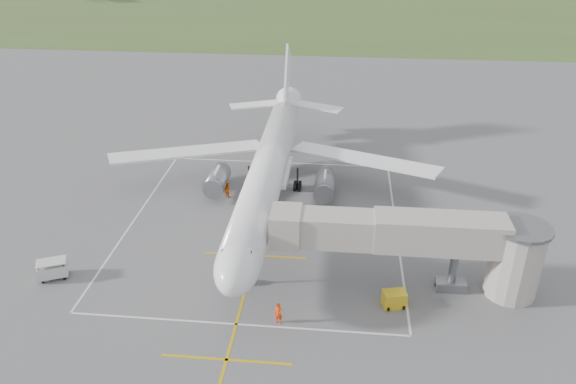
# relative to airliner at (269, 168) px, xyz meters

# --- Properties ---
(ground) EXTENTS (700.00, 700.00, 0.00)m
(ground) POSITION_rel_airliner_xyz_m (0.00, -0.75, -4.39)
(ground) COLOR #575759
(ground) RESTS_ON ground
(grass_strip) EXTENTS (700.00, 120.00, 0.02)m
(grass_strip) POSITION_rel_airliner_xyz_m (0.00, 129.25, -4.38)
(grass_strip) COLOR #405324
(grass_strip) RESTS_ON ground
(apron_markings) EXTENTS (28.20, 60.00, 0.01)m
(apron_markings) POSITION_rel_airliner_xyz_m (0.00, -6.57, -4.38)
(apron_markings) COLOR #BF9C0B
(apron_markings) RESTS_ON ground
(airliner) EXTENTS (38.93, 46.75, 13.52)m
(airliner) POSITION_rel_airliner_xyz_m (0.00, 0.00, 0.00)
(airliner) COLOR white
(airliner) RESTS_ON ground
(jet_bridge) EXTENTS (23.40, 5.00, 7.20)m
(jet_bridge) POSITION_rel_airliner_xyz_m (15.72, -14.25, 0.35)
(jet_bridge) COLOR #A49C94
(jet_bridge) RESTS_ON ground
(gpu_unit) EXTENTS (2.14, 1.72, 1.43)m
(gpu_unit) POSITION_rel_airliner_xyz_m (12.88, -17.11, -3.69)
(gpu_unit) COLOR gold
(gpu_unit) RESTS_ON ground
(baggage_cart) EXTENTS (2.95, 2.41, 1.77)m
(baggage_cart) POSITION_rel_airliner_xyz_m (-17.68, -16.12, -3.48)
(baggage_cart) COLOR beige
(baggage_cart) RESTS_ON ground
(ramp_worker_nose) EXTENTS (0.74, 0.53, 1.90)m
(ramp_worker_nose) POSITION_rel_airliner_xyz_m (3.41, -20.20, -3.44)
(ramp_worker_nose) COLOR #FF3D08
(ramp_worker_nose) RESTS_ON ground
(ramp_worker_wing) EXTENTS (1.19, 1.12, 1.94)m
(ramp_worker_wing) POSITION_rel_airliner_xyz_m (-5.02, 1.13, -3.43)
(ramp_worker_wing) COLOR #FF5C08
(ramp_worker_wing) RESTS_ON ground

